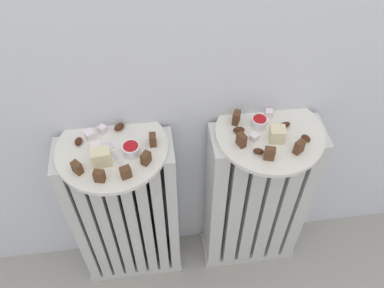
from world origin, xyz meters
TOP-DOWN VIEW (x-y plane):
  - radiator_left at (-0.20, 0.28)m, footprint 0.32×0.13m
  - radiator_right at (0.20, 0.28)m, footprint 0.32×0.13m
  - plate_left at (-0.20, 0.28)m, footprint 0.28×0.28m
  - plate_right at (0.20, 0.28)m, footprint 0.28×0.28m
  - dark_cake_slice_left_0 at (-0.28, 0.21)m, footprint 0.03×0.03m
  - dark_cake_slice_left_1 at (-0.23, 0.18)m, footprint 0.03×0.02m
  - dark_cake_slice_left_2 at (-0.17, 0.18)m, footprint 0.03×0.02m
  - dark_cake_slice_left_3 at (-0.12, 0.22)m, footprint 0.03×0.03m
  - dark_cake_slice_left_4 at (-0.10, 0.28)m, footprint 0.02×0.03m
  - marble_cake_slice_left_0 at (-0.23, 0.23)m, footprint 0.05×0.04m
  - turkish_delight_left_0 at (-0.23, 0.34)m, footprint 0.03×0.03m
  - turkish_delight_left_1 at (-0.24, 0.27)m, footprint 0.03×0.03m
  - turkish_delight_left_2 at (-0.26, 0.32)m, footprint 0.03×0.03m
  - medjool_date_left_0 at (-0.18, 0.34)m, footprint 0.03×0.03m
  - medjool_date_left_1 at (-0.29, 0.30)m, footprint 0.02×0.03m
  - jam_bowl_left at (-0.15, 0.25)m, footprint 0.05×0.05m
  - dark_cake_slice_right_0 at (0.12, 0.32)m, footprint 0.03×0.03m
  - dark_cake_slice_right_1 at (0.12, 0.24)m, footprint 0.02×0.03m
  - dark_cake_slice_right_2 at (0.18, 0.19)m, footprint 0.03×0.02m
  - dark_cake_slice_right_3 at (0.26, 0.20)m, footprint 0.03×0.03m
  - marble_cake_slice_right_0 at (0.21, 0.25)m, footprint 0.04×0.04m
  - turkish_delight_right_0 at (0.16, 0.26)m, footprint 0.03×0.03m
  - turkish_delight_right_1 at (0.21, 0.34)m, footprint 0.03×0.03m
  - medjool_date_right_0 at (0.25, 0.29)m, footprint 0.03×0.02m
  - medjool_date_right_1 at (0.29, 0.24)m, footprint 0.03×0.03m
  - medjool_date_right_2 at (0.12, 0.29)m, footprint 0.03×0.02m
  - medjool_date_right_3 at (0.16, 0.21)m, footprint 0.03×0.02m
  - jam_bowl_right at (0.18, 0.30)m, footprint 0.04×0.04m
  - fork at (-0.20, 0.26)m, footprint 0.05×0.09m

SIDE VIEW (x-z plane):
  - radiator_right at x=0.20m, z-range 0.00..0.62m
  - radiator_left at x=-0.20m, z-range 0.00..0.62m
  - plate_left at x=-0.20m, z-range 0.62..0.64m
  - plate_right at x=0.20m, z-range 0.62..0.64m
  - fork at x=-0.20m, z-range 0.64..0.64m
  - medjool_date_left_1 at x=-0.29m, z-range 0.64..0.65m
  - medjool_date_right_1 at x=0.29m, z-range 0.64..0.65m
  - medjool_date_right_3 at x=0.16m, z-range 0.64..0.65m
  - medjool_date_left_0 at x=-0.18m, z-range 0.64..0.65m
  - medjool_date_right_0 at x=0.25m, z-range 0.64..0.65m
  - medjool_date_right_2 at x=0.12m, z-range 0.64..0.65m
  - turkish_delight_right_0 at x=0.16m, z-range 0.64..0.66m
  - turkish_delight_left_0 at x=-0.23m, z-range 0.64..0.66m
  - turkish_delight_right_1 at x=0.21m, z-range 0.64..0.66m
  - turkish_delight_left_2 at x=-0.26m, z-range 0.64..0.66m
  - turkish_delight_left_1 at x=-0.24m, z-range 0.64..0.66m
  - jam_bowl_left at x=-0.15m, z-range 0.64..0.66m
  - jam_bowl_right at x=0.18m, z-range 0.64..0.66m
  - dark_cake_slice_left_0 at x=-0.28m, z-range 0.64..0.67m
  - dark_cake_slice_left_1 at x=-0.23m, z-range 0.64..0.67m
  - dark_cake_slice_left_2 at x=-0.17m, z-range 0.64..0.67m
  - dark_cake_slice_left_3 at x=-0.12m, z-range 0.64..0.67m
  - dark_cake_slice_left_4 at x=-0.10m, z-range 0.64..0.67m
  - dark_cake_slice_right_0 at x=0.12m, z-range 0.64..0.67m
  - dark_cake_slice_right_1 at x=0.12m, z-range 0.64..0.67m
  - dark_cake_slice_right_2 at x=0.18m, z-range 0.64..0.67m
  - dark_cake_slice_right_3 at x=0.26m, z-range 0.64..0.67m
  - marble_cake_slice_right_0 at x=0.21m, z-range 0.64..0.68m
  - marble_cake_slice_left_0 at x=-0.23m, z-range 0.64..0.68m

